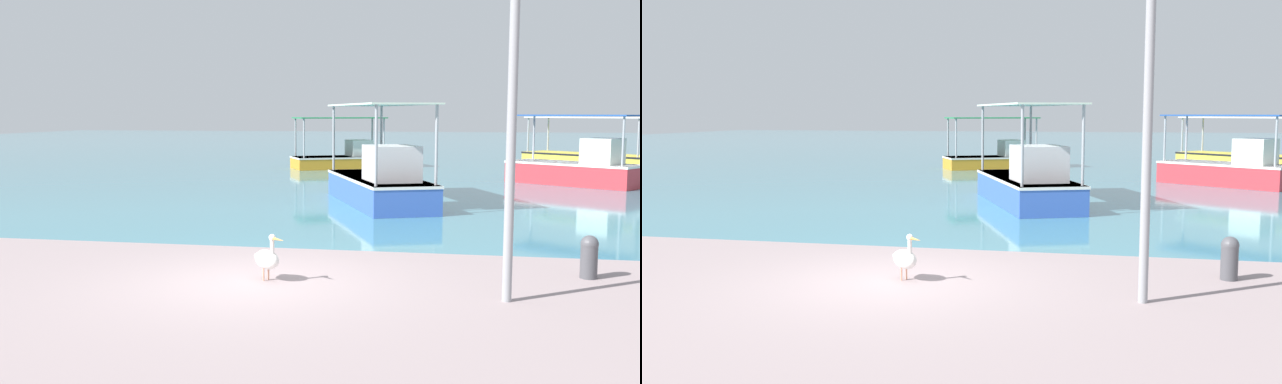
{
  "view_description": "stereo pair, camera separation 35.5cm",
  "coord_description": "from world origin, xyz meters",
  "views": [
    {
      "loc": [
        3.18,
        -11.01,
        2.77
      ],
      "look_at": [
        0.51,
        3.13,
        1.16
      ],
      "focal_mm": 40.0,
      "sensor_mm": 36.0,
      "label": 1
    },
    {
      "loc": [
        3.53,
        -10.94,
        2.77
      ],
      "look_at": [
        0.51,
        3.13,
        1.16
      ],
      "focal_mm": 40.0,
      "sensor_mm": 36.0,
      "label": 2
    }
  ],
  "objects": [
    {
      "name": "harbor_water",
      "position": [
        0.0,
        48.0,
        0.0
      ],
      "size": [
        110.0,
        90.0,
        0.0
      ],
      "primitive_type": "cube",
      "color": "teal",
      "rests_on": "ground"
    },
    {
      "name": "fishing_boat_near_left",
      "position": [
        -2.31,
        24.04,
        0.57
      ],
      "size": [
        5.01,
        3.82,
        2.53
      ],
      "color": "orange",
      "rests_on": "harbor_water"
    },
    {
      "name": "fishing_boat_far_left",
      "position": [
        1.02,
        10.29,
        0.71
      ],
      "size": [
        4.0,
        6.31,
        3.03
      ],
      "color": "#375BB8",
      "rests_on": "harbor_water"
    },
    {
      "name": "mooring_bollard",
      "position": [
        5.43,
        1.34,
        0.39
      ],
      "size": [
        0.29,
        0.29,
        0.73
      ],
      "color": "#47474C",
      "rests_on": "ground"
    },
    {
      "name": "lamp_post",
      "position": [
        3.98,
        -0.43,
        3.48
      ],
      "size": [
        0.28,
        0.28,
        6.23
      ],
      "color": "gray",
      "rests_on": "ground"
    },
    {
      "name": "pelican",
      "position": [
        0.18,
        0.17,
        0.38
      ],
      "size": [
        0.68,
        0.61,
        0.8
      ],
      "color": "#E0997A",
      "rests_on": "ground"
    },
    {
      "name": "fishing_boat_far_right",
      "position": [
        9.49,
        24.7,
        0.56
      ],
      "size": [
        6.01,
        5.58,
        2.56
      ],
      "color": "gold",
      "rests_on": "harbor_water"
    },
    {
      "name": "fishing_boat_outer",
      "position": [
        7.86,
        17.64,
        0.69
      ],
      "size": [
        5.14,
        4.45,
        2.68
      ],
      "color": "#BF2F37",
      "rests_on": "harbor_water"
    },
    {
      "name": "ground",
      "position": [
        0.0,
        0.0,
        0.0
      ],
      "size": [
        120.0,
        120.0,
        0.0
      ],
      "primitive_type": "plane",
      "color": "gray"
    }
  ]
}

